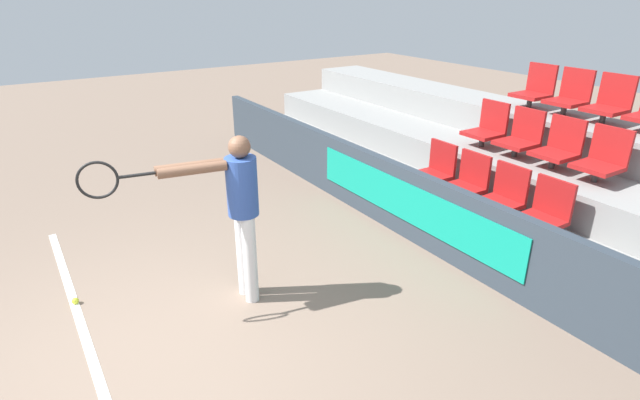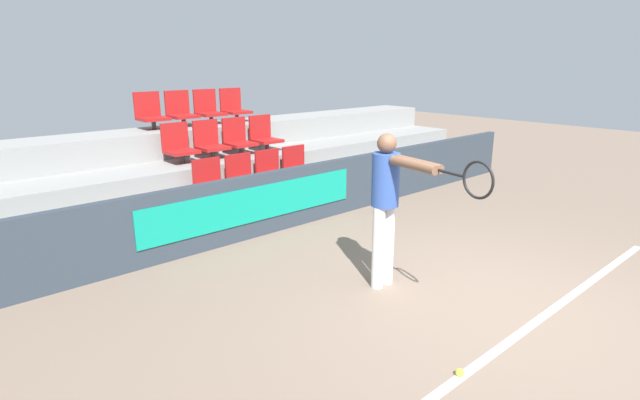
# 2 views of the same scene
# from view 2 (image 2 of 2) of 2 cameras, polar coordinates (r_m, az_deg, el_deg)

# --- Properties ---
(ground_plane) EXTENTS (30.00, 30.00, 0.00)m
(ground_plane) POSITION_cam_2_polar(r_m,az_deg,el_deg) (5.30, 18.89, -11.53)
(ground_plane) COLOR #7A6656
(court_baseline) EXTENTS (5.87, 0.08, 0.01)m
(court_baseline) POSITION_cam_2_polar(r_m,az_deg,el_deg) (5.14, 23.18, -12.85)
(court_baseline) COLOR white
(court_baseline) RESTS_ON ground
(barrier_wall) EXTENTS (11.24, 0.14, 0.87)m
(barrier_wall) POSITION_cam_2_polar(r_m,az_deg,el_deg) (7.14, -4.09, 0.13)
(barrier_wall) COLOR #2D3842
(barrier_wall) RESTS_ON ground
(bleacher_tier_front) EXTENTS (10.84, 0.91, 0.42)m
(bleacher_tier_front) POSITION_cam_2_polar(r_m,az_deg,el_deg) (7.62, -6.48, -0.68)
(bleacher_tier_front) COLOR gray
(bleacher_tier_front) RESTS_ON ground
(bleacher_tier_middle) EXTENTS (10.84, 0.91, 0.84)m
(bleacher_tier_middle) POSITION_cam_2_polar(r_m,az_deg,el_deg) (8.30, -10.21, 2.03)
(bleacher_tier_middle) COLOR gray
(bleacher_tier_middle) RESTS_ON ground
(bleacher_tier_back) EXTENTS (10.84, 0.91, 1.26)m
(bleacher_tier_back) POSITION_cam_2_polar(r_m,az_deg,el_deg) (9.03, -13.36, 4.32)
(bleacher_tier_back) COLOR gray
(bleacher_tier_back) RESTS_ON ground
(stadium_chair_0) EXTENTS (0.43, 0.43, 0.59)m
(stadium_chair_0) POSITION_cam_2_polar(r_m,az_deg,el_deg) (7.19, -12.32, 1.92)
(stadium_chair_0) COLOR #333333
(stadium_chair_0) RESTS_ON bleacher_tier_front
(stadium_chair_1) EXTENTS (0.43, 0.43, 0.59)m
(stadium_chair_1) POSITION_cam_2_polar(r_m,az_deg,el_deg) (7.46, -8.80, 2.59)
(stadium_chair_1) COLOR #333333
(stadium_chair_1) RESTS_ON bleacher_tier_front
(stadium_chair_2) EXTENTS (0.43, 0.43, 0.59)m
(stadium_chair_2) POSITION_cam_2_polar(r_m,az_deg,el_deg) (7.75, -5.54, 3.20)
(stadium_chair_2) COLOR #333333
(stadium_chair_2) RESTS_ON bleacher_tier_front
(stadium_chair_3) EXTENTS (0.43, 0.43, 0.59)m
(stadium_chair_3) POSITION_cam_2_polar(r_m,az_deg,el_deg) (8.07, -2.52, 3.76)
(stadium_chair_3) COLOR #333333
(stadium_chair_3) RESTS_ON bleacher_tier_front
(stadium_chair_4) EXTENTS (0.43, 0.43, 0.59)m
(stadium_chair_4) POSITION_cam_2_polar(r_m,az_deg,el_deg) (7.90, -15.83, 6.01)
(stadium_chair_4) COLOR #333333
(stadium_chair_4) RESTS_ON bleacher_tier_middle
(stadium_chair_5) EXTENTS (0.43, 0.43, 0.59)m
(stadium_chair_5) POSITION_cam_2_polar(r_m,az_deg,el_deg) (8.14, -12.49, 6.52)
(stadium_chair_5) COLOR #333333
(stadium_chair_5) RESTS_ON bleacher_tier_middle
(stadium_chair_6) EXTENTS (0.43, 0.43, 0.59)m
(stadium_chair_6) POSITION_cam_2_polar(r_m,az_deg,el_deg) (8.41, -9.35, 6.97)
(stadium_chair_6) COLOR #333333
(stadium_chair_6) RESTS_ON bleacher_tier_middle
(stadium_chair_7) EXTENTS (0.43, 0.43, 0.59)m
(stadium_chair_7) POSITION_cam_2_polar(r_m,az_deg,el_deg) (8.71, -6.41, 7.37)
(stadium_chair_7) COLOR #333333
(stadium_chair_7) RESTS_ON bleacher_tier_middle
(stadium_chair_8) EXTENTS (0.43, 0.43, 0.59)m
(stadium_chair_8) POSITION_cam_2_polar(r_m,az_deg,el_deg) (8.66, -18.78, 9.40)
(stadium_chair_8) COLOR #333333
(stadium_chair_8) RESTS_ON bleacher_tier_back
(stadium_chair_9) EXTENTS (0.43, 0.43, 0.59)m
(stadium_chair_9) POSITION_cam_2_polar(r_m,az_deg,el_deg) (8.89, -15.63, 9.79)
(stadium_chair_9) COLOR #333333
(stadium_chair_9) RESTS_ON bleacher_tier_back
(stadium_chair_10) EXTENTS (0.43, 0.43, 0.59)m
(stadium_chair_10) POSITION_cam_2_polar(r_m,az_deg,el_deg) (9.14, -12.63, 10.14)
(stadium_chair_10) COLOR #333333
(stadium_chair_10) RESTS_ON bleacher_tier_back
(stadium_chair_11) EXTENTS (0.43, 0.43, 0.59)m
(stadium_chair_11) POSITION_cam_2_polar(r_m,az_deg,el_deg) (9.41, -9.80, 10.44)
(stadium_chair_11) COLOR #333333
(stadium_chair_11) RESTS_ON bleacher_tier_back
(tennis_player) EXTENTS (0.39, 1.46, 1.65)m
(tennis_player) POSITION_cam_2_polar(r_m,az_deg,el_deg) (5.13, 7.97, 0.30)
(tennis_player) COLOR silver
(tennis_player) RESTS_ON ground
(tennis_ball) EXTENTS (0.07, 0.07, 0.07)m
(tennis_ball) POSITION_cam_2_polar(r_m,az_deg,el_deg) (4.20, 15.68, -18.45)
(tennis_ball) COLOR #CCDB33
(tennis_ball) RESTS_ON ground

